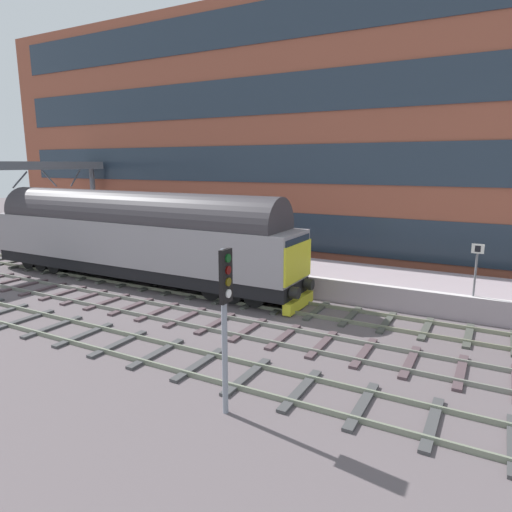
% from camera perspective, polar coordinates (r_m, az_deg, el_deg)
% --- Properties ---
extents(ground_plane, '(140.00, 140.00, 0.00)m').
position_cam_1_polar(ground_plane, '(19.73, 1.84, -6.14)').
color(ground_plane, '#605558').
rests_on(ground_plane, ground).
extents(track_main, '(2.50, 60.00, 0.15)m').
position_cam_1_polar(track_main, '(19.72, 1.84, -5.98)').
color(track_main, gray).
rests_on(track_main, ground).
extents(track_adjacent_west, '(2.50, 60.00, 0.15)m').
position_cam_1_polar(track_adjacent_west, '(17.05, -3.12, -8.87)').
color(track_adjacent_west, slate).
rests_on(track_adjacent_west, ground).
extents(track_adjacent_far_west, '(2.50, 60.00, 0.15)m').
position_cam_1_polar(track_adjacent_far_west, '(14.61, -9.94, -12.64)').
color(track_adjacent_far_west, gray).
rests_on(track_adjacent_far_west, ground).
extents(station_platform, '(4.00, 44.00, 1.01)m').
position_cam_1_polar(station_platform, '(22.75, 5.94, -2.48)').
color(station_platform, '#A5949D').
rests_on(station_platform, ground).
extents(station_building, '(5.17, 42.13, 15.48)m').
position_cam_1_polar(station_building, '(29.77, 2.01, 14.93)').
color(station_building, brown).
rests_on(station_building, ground).
extents(diesel_locomotive, '(2.74, 18.63, 4.68)m').
position_cam_1_polar(diesel_locomotive, '(23.66, -15.36, 2.61)').
color(diesel_locomotive, black).
rests_on(diesel_locomotive, ground).
extents(signal_post_mid, '(0.44, 0.22, 4.10)m').
position_cam_1_polar(signal_post_mid, '(10.63, -3.92, -6.64)').
color(signal_post_mid, gray).
rests_on(signal_post_mid, ground).
extents(platform_number_sign, '(0.10, 0.44, 2.04)m').
position_cam_1_polar(platform_number_sign, '(19.02, 26.14, -0.68)').
color(platform_number_sign, slate).
rests_on(platform_number_sign, station_platform).
extents(waiting_passenger, '(0.40, 0.50, 1.64)m').
position_cam_1_polar(waiting_passenger, '(25.48, -6.53, 2.46)').
color(waiting_passenger, '#30293F').
rests_on(waiting_passenger, station_platform).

